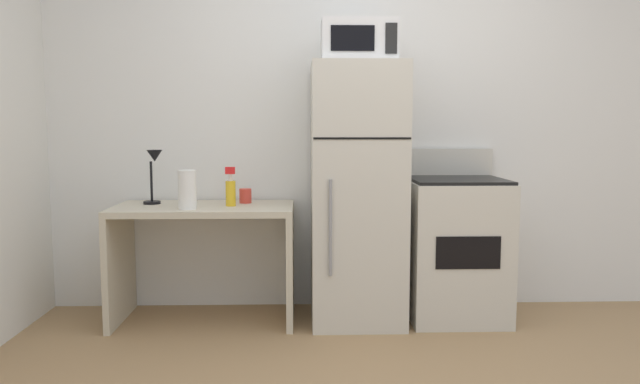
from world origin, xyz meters
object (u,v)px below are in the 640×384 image
Objects in this scene: spray_bottle at (231,190)px; paper_towel_roll at (187,190)px; microwave at (358,42)px; refrigerator at (357,194)px; coffee_mug at (245,196)px; oven_range at (455,247)px; desk_lamp at (154,167)px; desk at (205,241)px.

spray_bottle is 0.29m from paper_towel_roll.
spray_bottle is 0.54× the size of microwave.
spray_bottle is 1.23m from microwave.
spray_bottle is 0.81m from refrigerator.
coffee_mug is 1.42m from oven_range.
oven_range is at bearing -2.16° from desk_lamp.
microwave is at bearing 7.33° from paper_towel_roll.
desk_lamp is at bearing 175.10° from microwave.
refrigerator is (0.81, 0.01, -0.03)m from spray_bottle.
coffee_mug reaches higher than desk.
microwave is (0.81, -0.01, 0.93)m from spray_bottle.
desk is 11.99× the size of coffee_mug.
desk_lamp reaches higher than spray_bottle.
refrigerator is at bearing 0.90° from spray_bottle.
spray_bottle is 2.62× the size of coffee_mug.
oven_range reaches higher than coffee_mug.
microwave is (1.31, -0.11, 0.78)m from desk_lamp.
desk_lamp is at bearing -175.89° from coffee_mug.
paper_towel_roll is 1.40m from microwave.
microwave is 0.42× the size of oven_range.
coffee_mug is (0.58, 0.04, -0.19)m from desk_lamp.
oven_range reaches higher than desk.
desk_lamp is at bearing 168.36° from spray_bottle.
refrigerator is at bearing 8.46° from paper_towel_roll.
spray_bottle is at bearing 179.40° from microwave.
microwave reaches higher than desk.
paper_towel_roll is at bearing -149.72° from spray_bottle.
desk is 0.37m from spray_bottle.
microwave is at bearing -12.00° from coffee_mug.
microwave is at bearing -89.68° from refrigerator.
spray_bottle is (0.51, -0.10, -0.14)m from desk_lamp.
desk_lamp is 1.53m from microwave.
desk_lamp is at bearing 136.17° from paper_towel_roll.
desk_lamp is 1.47× the size of paper_towel_roll.
paper_towel_roll is (0.26, -0.25, -0.12)m from desk_lamp.
coffee_mug is at bearing 169.60° from refrigerator.
paper_towel_roll is at bearing -43.83° from desk_lamp.
microwave reaches higher than oven_range.
microwave reaches higher than paper_towel_roll.
refrigerator is at bearing -178.46° from oven_range.
desk_lamp is (-0.33, 0.08, 0.47)m from desk.
desk_lamp is at bearing 177.84° from oven_range.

